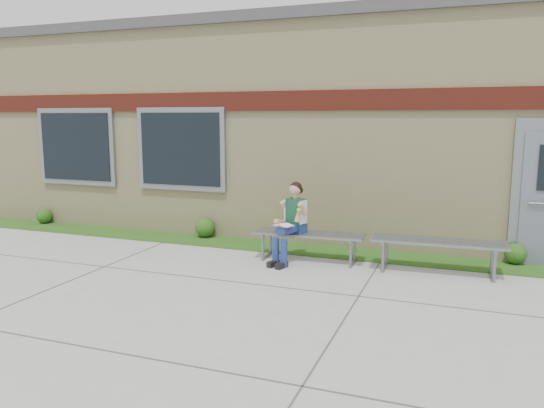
% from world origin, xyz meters
% --- Properties ---
extents(ground, '(80.00, 80.00, 0.00)m').
position_xyz_m(ground, '(0.00, 0.00, 0.00)').
color(ground, '#9E9E99').
rests_on(ground, ground).
extents(grass_strip, '(16.00, 0.80, 0.02)m').
position_xyz_m(grass_strip, '(0.00, 2.60, 0.01)').
color(grass_strip, '#234913').
rests_on(grass_strip, ground).
extents(school_building, '(16.20, 6.22, 4.20)m').
position_xyz_m(school_building, '(-0.00, 5.99, 2.10)').
color(school_building, beige).
rests_on(school_building, ground).
extents(bench_left, '(1.81, 0.58, 0.47)m').
position_xyz_m(bench_left, '(-0.11, 1.96, 0.36)').
color(bench_left, slate).
rests_on(bench_left, ground).
extents(bench_right, '(1.96, 0.61, 0.50)m').
position_xyz_m(bench_right, '(1.89, 1.96, 0.39)').
color(bench_right, slate).
rests_on(bench_right, ground).
extents(girl, '(0.51, 0.80, 1.30)m').
position_xyz_m(girl, '(-0.35, 1.77, 0.69)').
color(girl, navy).
rests_on(girl, ground).
extents(shrub_west, '(0.32, 0.32, 0.32)m').
position_xyz_m(shrub_west, '(-6.39, 2.85, 0.18)').
color(shrub_west, '#234913').
rests_on(shrub_west, grass_strip).
extents(shrub_mid, '(0.38, 0.38, 0.38)m').
position_xyz_m(shrub_mid, '(-2.46, 2.85, 0.21)').
color(shrub_mid, '#234913').
rests_on(shrub_mid, grass_strip).
extents(shrub_east, '(0.33, 0.33, 0.33)m').
position_xyz_m(shrub_east, '(3.02, 2.85, 0.18)').
color(shrub_east, '#234913').
rests_on(shrub_east, grass_strip).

